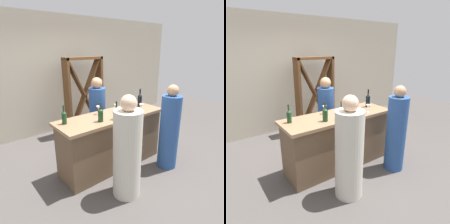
{
  "view_description": "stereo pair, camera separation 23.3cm",
  "coord_description": "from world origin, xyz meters",
  "views": [
    {
      "loc": [
        -2.05,
        -2.49,
        2.08
      ],
      "look_at": [
        0.0,
        0.0,
        1.02
      ],
      "focal_mm": 32.19,
      "sensor_mm": 36.0,
      "label": 1
    },
    {
      "loc": [
        -1.87,
        -2.63,
        2.08
      ],
      "look_at": [
        0.0,
        0.0,
        1.02
      ],
      "focal_mm": 32.19,
      "sensor_mm": 36.0,
      "label": 2
    }
  ],
  "objects": [
    {
      "name": "wine_bottle_leftmost_olive_green",
      "position": [
        -0.82,
        0.13,
        1.07
      ],
      "size": [
        0.07,
        0.07,
        0.28
      ],
      "color": "#193D1E",
      "rests_on": "bar_counter"
    },
    {
      "name": "water_pitcher",
      "position": [
        0.38,
        0.13,
        1.06
      ],
      "size": [
        0.09,
        0.09,
        0.19
      ],
      "color": "silver",
      "rests_on": "bar_counter"
    },
    {
      "name": "wine_bottle_second_right_near_black",
      "position": [
        0.74,
        0.06,
        1.09
      ],
      "size": [
        0.08,
        0.08,
        0.34
      ],
      "color": "black",
      "rests_on": "bar_counter"
    },
    {
      "name": "wine_glass_near_left",
      "position": [
        0.5,
        -0.2,
        1.07
      ],
      "size": [
        0.07,
        0.07,
        0.14
      ],
      "color": "white",
      "rests_on": "bar_counter"
    },
    {
      "name": "person_left_guest",
      "position": [
        -0.32,
        -0.72,
        0.68
      ],
      "size": [
        0.44,
        0.44,
        1.5
      ],
      "rotation": [
        0.0,
        0.0,
        1.68
      ],
      "color": "beige",
      "rests_on": "ground"
    },
    {
      "name": "wine_bottle_center_dark_green",
      "position": [
        -0.08,
        -0.21,
        1.08
      ],
      "size": [
        0.08,
        0.08,
        0.29
      ],
      "color": "black",
      "rests_on": "bar_counter"
    },
    {
      "name": "wine_glass_near_right",
      "position": [
        -0.16,
        0.18,
        1.07
      ],
      "size": [
        0.07,
        0.07,
        0.15
      ],
      "color": "white",
      "rests_on": "bar_counter"
    },
    {
      "name": "back_wall",
      "position": [
        0.0,
        2.2,
        1.4
      ],
      "size": [
        8.0,
        0.1,
        2.8
      ],
      "primitive_type": "cube",
      "color": "#B2A893",
      "rests_on": "ground"
    },
    {
      "name": "person_right_guest",
      "position": [
        0.21,
        0.72,
        0.7
      ],
      "size": [
        0.33,
        0.33,
        1.5
      ],
      "rotation": [
        0.0,
        0.0,
        -1.58
      ],
      "color": "#284C8C",
      "rests_on": "ground"
    },
    {
      "name": "wine_rack",
      "position": [
        0.48,
        1.65,
        0.92
      ],
      "size": [
        0.96,
        0.28,
        1.84
      ],
      "color": "brown",
      "rests_on": "ground"
    },
    {
      "name": "wine_glass_near_center",
      "position": [
        0.16,
        0.09,
        1.06
      ],
      "size": [
        0.06,
        0.06,
        0.14
      ],
      "color": "white",
      "rests_on": "bar_counter"
    },
    {
      "name": "wine_bottle_second_left_olive_green",
      "position": [
        -0.34,
        -0.13,
        1.08
      ],
      "size": [
        0.08,
        0.08,
        0.3
      ],
      "color": "#193D1E",
      "rests_on": "bar_counter"
    },
    {
      "name": "person_center_guest",
      "position": [
        0.75,
        -0.65,
        0.69
      ],
      "size": [
        0.36,
        0.36,
        1.49
      ],
      "rotation": [
        0.0,
        0.0,
        1.49
      ],
      "color": "#284C8C",
      "rests_on": "ground"
    },
    {
      "name": "ground_plane",
      "position": [
        0.0,
        0.0,
        0.0
      ],
      "size": [
        12.0,
        12.0,
        0.0
      ],
      "primitive_type": "plane",
      "color": "#4C4744"
    },
    {
      "name": "bar_counter",
      "position": [
        0.0,
        0.0,
        0.49
      ],
      "size": [
        1.96,
        0.66,
        0.97
      ],
      "color": "brown",
      "rests_on": "ground"
    }
  ]
}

